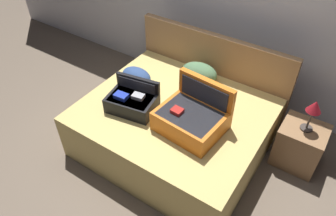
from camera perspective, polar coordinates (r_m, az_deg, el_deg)
ground_plane at (r=3.39m, az=-2.69°, el=-10.85°), size 12.00×12.00×0.00m
bed at (r=3.41m, az=1.09°, el=-3.61°), size 1.83×1.56×0.54m
headboard at (r=3.81m, az=7.85°, el=6.23°), size 1.87×0.08×1.02m
hard_case_large at (r=2.94m, az=4.35°, el=-1.67°), size 0.63×0.55×0.45m
hard_case_medium at (r=3.18m, az=-6.49°, el=1.26°), size 0.52×0.41×0.29m
pillow_near_headboard at (r=3.56m, az=5.64°, el=6.35°), size 0.43×0.31×0.22m
pillow_center_head at (r=3.53m, az=-5.73°, el=5.69°), size 0.38×0.27×0.18m
nightstand at (r=3.55m, az=22.60°, el=-6.21°), size 0.44×0.40×0.48m
table_lamp at (r=3.22m, az=24.87°, el=-0.11°), size 0.14×0.14×0.35m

